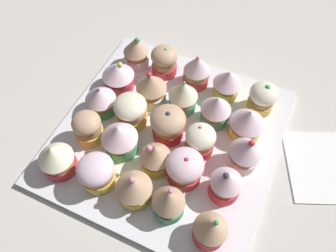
% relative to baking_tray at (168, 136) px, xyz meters
% --- Properties ---
extents(ground_plane, '(1.80, 1.80, 0.03)m').
position_rel_baking_tray_xyz_m(ground_plane, '(0.00, 0.00, -0.02)').
color(ground_plane, beige).
extents(baking_tray, '(0.41, 0.41, 0.01)m').
position_rel_baking_tray_xyz_m(baking_tray, '(0.00, 0.00, 0.00)').
color(baking_tray, silver).
rests_on(baking_tray, ground_plane).
extents(cupcake_0, '(0.06, 0.06, 0.07)m').
position_rel_baking_tray_xyz_m(cupcake_0, '(-0.15, -0.14, 0.04)').
color(cupcake_0, '#D1333D').
rests_on(cupcake_0, baking_tray).
extents(cupcake_1, '(0.06, 0.06, 0.07)m').
position_rel_baking_tray_xyz_m(cupcake_1, '(-0.07, -0.14, 0.04)').
color(cupcake_1, '#EFC651').
rests_on(cupcake_1, baking_tray).
extents(cupcake_2, '(0.06, 0.06, 0.07)m').
position_rel_baking_tray_xyz_m(cupcake_2, '(0.00, -0.14, 0.04)').
color(cupcake_2, '#EFC651').
rests_on(cupcake_2, baking_tray).
extents(cupcake_3, '(0.05, 0.05, 0.08)m').
position_rel_baking_tray_xyz_m(cupcake_3, '(0.06, -0.14, 0.04)').
color(cupcake_3, '#4C9E6B').
rests_on(cupcake_3, baking_tray).
extents(cupcake_4, '(0.05, 0.05, 0.07)m').
position_rel_baking_tray_xyz_m(cupcake_4, '(0.14, -0.15, 0.04)').
color(cupcake_4, '#D1333D').
rests_on(cupcake_4, baking_tray).
extents(cupcake_5, '(0.05, 0.05, 0.07)m').
position_rel_baking_tray_xyz_m(cupcake_5, '(-0.13, -0.07, 0.04)').
color(cupcake_5, '#EFC651').
rests_on(cupcake_5, baking_tray).
extents(cupcake_6, '(0.07, 0.07, 0.07)m').
position_rel_baking_tray_xyz_m(cupcake_6, '(-0.07, -0.06, 0.04)').
color(cupcake_6, '#4C9E6B').
rests_on(cupcake_6, baking_tray).
extents(cupcake_7, '(0.06, 0.06, 0.08)m').
position_rel_baking_tray_xyz_m(cupcake_7, '(0.01, -0.07, 0.04)').
color(cupcake_7, '#EFC651').
rests_on(cupcake_7, baking_tray).
extents(cupcake_8, '(0.07, 0.07, 0.07)m').
position_rel_baking_tray_xyz_m(cupcake_8, '(0.06, -0.07, 0.04)').
color(cupcake_8, '#D1333D').
rests_on(cupcake_8, baking_tray).
extents(cupcake_9, '(0.06, 0.06, 0.07)m').
position_rel_baking_tray_xyz_m(cupcake_9, '(0.14, -0.07, 0.04)').
color(cupcake_9, '#D1333D').
rests_on(cupcake_9, baking_tray).
extents(cupcake_10, '(0.06, 0.06, 0.07)m').
position_rel_baking_tray_xyz_m(cupcake_10, '(-0.14, 0.00, 0.04)').
color(cupcake_10, '#4C9E6B').
rests_on(cupcake_10, baking_tray).
extents(cupcake_11, '(0.06, 0.06, 0.07)m').
position_rel_baking_tray_xyz_m(cupcake_11, '(-0.08, -0.00, 0.04)').
color(cupcake_11, '#EFC651').
rests_on(cupcake_11, baking_tray).
extents(cupcake_12, '(0.07, 0.07, 0.07)m').
position_rel_baking_tray_xyz_m(cupcake_12, '(0.00, -0.00, 0.04)').
color(cupcake_12, '#D1333D').
rests_on(cupcake_12, baking_tray).
extents(cupcake_13, '(0.05, 0.05, 0.07)m').
position_rel_baking_tray_xyz_m(cupcake_13, '(0.07, -0.01, 0.04)').
color(cupcake_13, '#D1333D').
rests_on(cupcake_13, baking_tray).
extents(cupcake_14, '(0.06, 0.06, 0.08)m').
position_rel_baking_tray_xyz_m(cupcake_14, '(0.15, 0.00, 0.05)').
color(cupcake_14, white).
rests_on(cupcake_14, baking_tray).
extents(cupcake_15, '(0.07, 0.07, 0.07)m').
position_rel_baking_tray_xyz_m(cupcake_15, '(-0.14, 0.07, 0.04)').
color(cupcake_15, '#D1333D').
rests_on(cupcake_15, baking_tray).
extents(cupcake_16, '(0.06, 0.06, 0.08)m').
position_rel_baking_tray_xyz_m(cupcake_16, '(-0.06, 0.06, 0.04)').
color(cupcake_16, white).
rests_on(cupcake_16, baking_tray).
extents(cupcake_17, '(0.06, 0.06, 0.08)m').
position_rel_baking_tray_xyz_m(cupcake_17, '(0.00, 0.07, 0.05)').
color(cupcake_17, '#4C9E6B').
rests_on(cupcake_17, baking_tray).
extents(cupcake_18, '(0.06, 0.06, 0.07)m').
position_rel_baking_tray_xyz_m(cupcake_18, '(0.07, 0.07, 0.04)').
color(cupcake_18, '#4C9E6B').
rests_on(cupcake_18, baking_tray).
extents(cupcake_19, '(0.07, 0.07, 0.07)m').
position_rel_baking_tray_xyz_m(cupcake_19, '(0.13, 0.06, 0.04)').
color(cupcake_19, '#EFC651').
rests_on(cupcake_19, baking_tray).
extents(cupcake_20, '(0.05, 0.05, 0.08)m').
position_rel_baking_tray_xyz_m(cupcake_20, '(-0.14, 0.14, 0.04)').
color(cupcake_20, white).
rests_on(cupcake_20, baking_tray).
extents(cupcake_21, '(0.06, 0.06, 0.07)m').
position_rel_baking_tray_xyz_m(cupcake_21, '(-0.07, 0.14, 0.04)').
color(cupcake_21, '#D1333D').
rests_on(cupcake_21, baking_tray).
extents(cupcake_22, '(0.05, 0.05, 0.08)m').
position_rel_baking_tray_xyz_m(cupcake_22, '(-0.00, 0.14, 0.04)').
color(cupcake_22, '#D1333D').
rests_on(cupcake_22, baking_tray).
extents(cupcake_23, '(0.06, 0.06, 0.07)m').
position_rel_baking_tray_xyz_m(cupcake_23, '(0.07, 0.14, 0.04)').
color(cupcake_23, '#EFC651').
rests_on(cupcake_23, baking_tray).
extents(cupcake_24, '(0.06, 0.06, 0.07)m').
position_rel_baking_tray_xyz_m(cupcake_24, '(0.14, 0.13, 0.04)').
color(cupcake_24, '#EFC651').
rests_on(cupcake_24, baking_tray).
extents(napkin, '(0.19, 0.19, 0.01)m').
position_rel_baking_tray_xyz_m(napkin, '(0.30, 0.06, -0.00)').
color(napkin, white).
rests_on(napkin, ground_plane).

